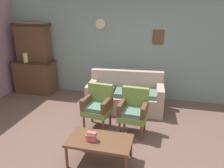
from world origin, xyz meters
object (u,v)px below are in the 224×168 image
Objects in this scene: armchair_by_doorway at (98,105)px; coffee_table at (100,142)px; floral_couch at (125,96)px; book_stack_on_table at (92,136)px; vase_on_cabinet at (25,58)px; side_cabinet at (35,77)px; armchair_near_cabinet at (133,109)px.

armchair_by_doorway is 1.13m from coffee_table.
floral_couch is 11.21× the size of book_stack_on_table.
floral_couch is at bearing -6.70° from vase_on_cabinet.
vase_on_cabinet reaches higher than side_cabinet.
armchair_near_cabinet is at bearing 69.83° from coffee_table.
book_stack_on_table reaches higher than coffee_table.
vase_on_cabinet reaches higher than coffee_table.
armchair_near_cabinet is at bearing -71.42° from floral_couch.
side_cabinet is at bearing 147.84° from armchair_by_doorway.
coffee_table is (2.82, -2.37, -0.68)m from vase_on_cabinet.
vase_on_cabinet is at bearing 173.30° from floral_couch.
floral_couch is 2.03× the size of armchair_near_cabinet.
floral_couch is at bearing 86.05° from book_stack_on_table.
book_stack_on_table is (-0.48, -1.07, -0.01)m from armchair_near_cabinet.
floral_couch is (2.74, -0.51, -0.14)m from side_cabinet.
book_stack_on_table is at bearing -77.61° from armchair_by_doorway.
armchair_by_doorway is 0.90× the size of coffee_table.
floral_couch reaches higher than coffee_table.
coffee_table is at bearing -39.96° from vase_on_cabinet.
side_cabinet is at bearing 135.00° from book_stack_on_table.
book_stack_on_table is at bearing -41.72° from vase_on_cabinet.
side_cabinet is 0.63× the size of floral_couch.
side_cabinet is 3.43m from armchair_near_cabinet.
armchair_near_cabinet is (0.34, -1.01, 0.17)m from floral_couch.
armchair_by_doorway is 0.73m from armchair_near_cabinet.
floral_couch reaches higher than book_stack_on_table.
armchair_near_cabinet is (0.73, -0.05, 0.00)m from armchair_by_doorway.
coffee_table is 0.17m from book_stack_on_table.
armchair_by_doorway is at bearing 102.39° from book_stack_on_table.
side_cabinet is 2.77m from armchair_by_doorway.
armchair_by_doorway reaches higher than coffee_table.
book_stack_on_table is (2.59, -2.59, 0.03)m from side_cabinet.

